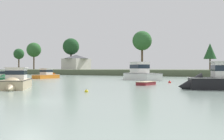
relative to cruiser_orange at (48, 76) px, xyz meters
name	(u,v)px	position (x,y,z in m)	size (l,w,h in m)	color
ground_plane	(29,101)	(31.58, -34.21, -0.46)	(554.47, 554.47, 0.00)	gray
cruiser_orange	(48,76)	(0.00, 0.00, 0.00)	(2.91, 7.53, 3.71)	orange
cruiser_green	(7,79)	(8.54, -17.33, -0.01)	(6.66, 6.51, 3.38)	#236B3D
cruiser_black	(222,83)	(38.86, -16.16, 0.15)	(9.59, 6.71, 5.34)	black
cruiser_white	(139,76)	(19.91, 2.18, 0.28)	(10.18, 8.06, 5.70)	white
dinghy_maroon	(146,84)	(28.99, -12.91, -0.31)	(1.63, 3.54, 0.60)	maroon
cruiser_sand	(15,84)	(21.54, -26.74, 0.03)	(6.80, 7.44, 3.72)	tan
mooring_buoy_yellow	(86,91)	(30.05, -26.30, -0.40)	(0.32, 0.32, 0.37)	yellow
mooring_buoy_red	(170,82)	(29.06, -5.72, -0.38)	(0.40, 0.40, 0.45)	red
shore_tree_inland_a	(71,47)	(-40.11, 54.57, 10.63)	(6.86, 6.86, 12.97)	brown
shore_tree_left	(210,51)	(20.50, 44.16, 6.51)	(3.66, 3.66, 7.64)	brown
shore_tree_inland_c	(19,54)	(-71.84, 54.37, 8.32)	(4.96, 4.96, 9.72)	brown
shore_tree_center_right	(142,41)	(0.67, 40.24, 10.10)	(6.02, 6.02, 12.03)	brown
shore_tree_inland_b	(34,50)	(-58.50, 51.24, 9.69)	(6.36, 6.36, 11.76)	brown
cottage_behind_trees	(76,62)	(-37.03, 54.32, 4.24)	(8.44, 10.62, 5.99)	silver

